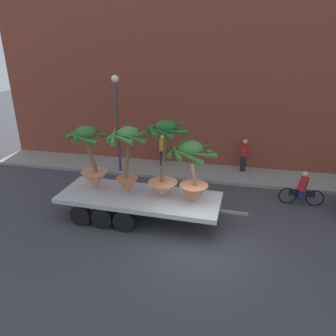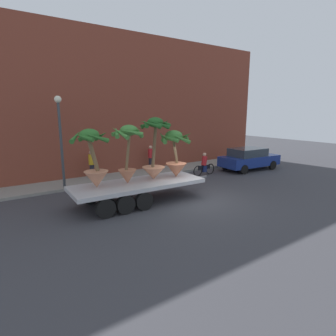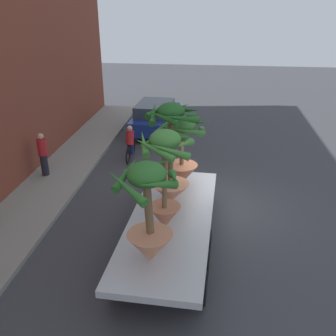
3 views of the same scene
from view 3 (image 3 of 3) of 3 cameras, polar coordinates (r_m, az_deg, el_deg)
name	(u,v)px [view 3 (image 3 of 3)]	position (r m, az deg, el deg)	size (l,w,h in m)	color
ground_plane	(214,207)	(13.09, 6.89, -5.78)	(60.00, 60.00, 0.00)	#38383D
sidewalk	(43,194)	(14.33, -18.30, -3.78)	(24.00, 2.20, 0.15)	gray
flatbed_trailer	(169,230)	(10.40, 0.20, -9.27)	(7.20, 2.45, 0.98)	#B7BABF
potted_palm_rear	(182,151)	(11.80, 2.08, 2.50)	(1.75, 1.81, 2.33)	#B26647
potted_palm_middle	(171,160)	(10.76, 0.45, 1.28)	(1.65, 1.57, 2.96)	tan
potted_palm_front	(149,220)	(8.28, -2.91, -7.75)	(1.59, 1.58, 2.53)	tan
potted_palm_extra	(165,176)	(9.44, -0.48, -1.23)	(1.51, 1.46, 2.65)	#C17251
cyclist	(130,144)	(16.67, -5.69, 3.60)	(1.84, 0.34, 1.54)	black
parked_car	(155,116)	(20.11, -1.90, 7.81)	(4.59, 2.19, 1.58)	navy
pedestrian_near_gate	(43,154)	(15.33, -18.30, 2.06)	(0.36, 0.36, 1.71)	black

